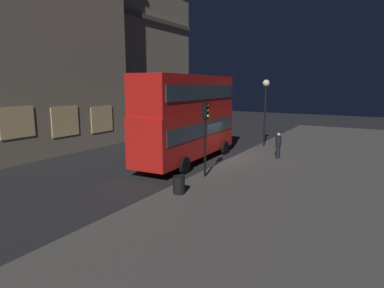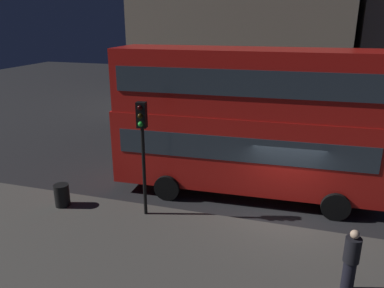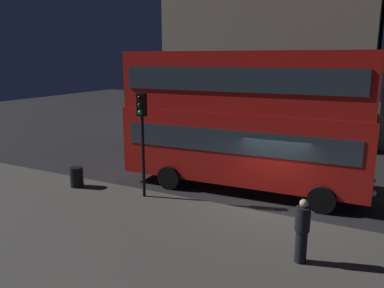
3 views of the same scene
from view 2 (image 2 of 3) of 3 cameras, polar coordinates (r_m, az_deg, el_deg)
The scene contains 5 objects.
ground_plane at distance 14.16m, azimuth 13.69°, elevation -10.30°, with size 80.00×80.00×0.00m, color #232326.
double_decker_bus at distance 14.32m, azimuth 8.08°, elevation 3.96°, with size 10.20×3.05×5.68m.
traffic_light_near_kerb at distance 12.53m, azimuth -7.53°, elevation 1.23°, with size 0.35×0.38×4.02m.
pedestrian at distance 10.48m, azimuth 22.89°, elevation -15.99°, with size 0.39×0.39×1.76m.
litter_bin at distance 14.73m, azimuth -19.08°, elevation -7.33°, with size 0.55×0.55×0.83m, color black.
Camera 2 is at (0.35, -12.47, 6.71)m, focal length 35.23 mm.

